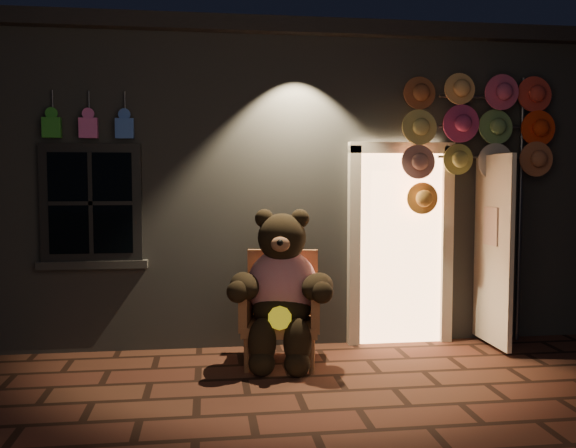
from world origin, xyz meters
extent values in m
plane|color=#522D1F|center=(0.00, 0.00, 0.00)|extent=(60.00, 60.00, 0.00)
cube|color=slate|center=(0.00, 4.00, 1.65)|extent=(7.00, 5.00, 3.30)
cube|color=black|center=(0.00, 4.00, 3.38)|extent=(7.30, 5.30, 0.16)
cube|color=black|center=(-1.90, 1.46, 1.55)|extent=(1.00, 0.10, 1.20)
cube|color=black|center=(-1.90, 1.43, 1.55)|extent=(0.82, 0.06, 1.02)
cube|color=slate|center=(-1.90, 1.46, 0.92)|extent=(1.10, 0.14, 0.08)
cube|color=#FFB272|center=(1.35, 1.48, 1.05)|extent=(0.92, 0.10, 2.10)
cube|color=beige|center=(0.83, 1.44, 1.05)|extent=(0.12, 0.12, 2.20)
cube|color=beige|center=(1.87, 1.44, 1.05)|extent=(0.12, 0.12, 2.20)
cube|color=beige|center=(1.35, 1.44, 2.13)|extent=(1.16, 0.12, 0.12)
cube|color=beige|center=(2.25, 1.10, 1.05)|extent=(0.05, 0.80, 2.00)
cube|color=#2B8925|center=(-2.25, 1.38, 2.30)|extent=(0.18, 0.07, 0.20)
cylinder|color=#59595E|center=(-2.25, 1.44, 2.55)|extent=(0.02, 0.02, 0.25)
cube|color=#D758A8|center=(-1.90, 1.38, 2.30)|extent=(0.18, 0.07, 0.20)
cylinder|color=#59595E|center=(-1.90, 1.44, 2.55)|extent=(0.02, 0.02, 0.25)
cube|color=blue|center=(-1.55, 1.38, 2.30)|extent=(0.18, 0.07, 0.20)
cylinder|color=#59595E|center=(-1.55, 1.44, 2.55)|extent=(0.02, 0.02, 0.25)
cube|color=#936139|center=(-0.04, 0.83, 0.37)|extent=(0.82, 0.77, 0.10)
cube|color=#936139|center=(0.02, 1.13, 0.73)|extent=(0.71, 0.21, 0.71)
cube|color=#936139|center=(-0.37, 0.87, 0.58)|extent=(0.19, 0.61, 0.40)
cube|color=#936139|center=(0.29, 0.75, 0.58)|extent=(0.19, 0.61, 0.40)
cylinder|color=#936139|center=(-0.39, 0.61, 0.16)|extent=(0.05, 0.05, 0.32)
cylinder|color=#936139|center=(0.21, 0.50, 0.16)|extent=(0.05, 0.05, 0.32)
cylinder|color=#936139|center=(-0.28, 1.16, 0.16)|extent=(0.05, 0.05, 0.32)
cylinder|color=#936139|center=(0.31, 1.05, 0.16)|extent=(0.05, 0.05, 0.32)
ellipsoid|color=red|center=(-0.02, 0.88, 0.76)|extent=(0.78, 0.66, 0.72)
ellipsoid|color=black|center=(-0.03, 0.80, 0.55)|extent=(0.64, 0.58, 0.34)
sphere|color=black|center=(-0.03, 0.83, 1.23)|extent=(0.54, 0.54, 0.46)
sphere|color=black|center=(-0.19, 0.89, 1.41)|extent=(0.18, 0.18, 0.18)
sphere|color=black|center=(0.15, 0.83, 1.41)|extent=(0.18, 0.18, 0.18)
ellipsoid|color=#916042|center=(-0.07, 0.62, 1.19)|extent=(0.20, 0.16, 0.15)
ellipsoid|color=black|center=(-0.40, 0.72, 0.79)|extent=(0.34, 0.51, 0.26)
ellipsoid|color=black|center=(0.28, 0.60, 0.79)|extent=(0.47, 0.54, 0.26)
ellipsoid|color=black|center=(-0.25, 0.53, 0.30)|extent=(0.26, 0.26, 0.45)
ellipsoid|color=black|center=(0.07, 0.47, 0.30)|extent=(0.26, 0.26, 0.45)
sphere|color=black|center=(-0.26, 0.47, 0.12)|extent=(0.24, 0.24, 0.24)
sphere|color=black|center=(0.06, 0.41, 0.12)|extent=(0.24, 0.24, 0.24)
cylinder|color=yellow|center=(-0.09, 0.50, 0.53)|extent=(0.23, 0.13, 0.21)
cylinder|color=#59595E|center=(2.69, 1.38, 1.45)|extent=(0.04, 0.04, 2.89)
cylinder|color=#59595E|center=(2.37, 1.36, 2.68)|extent=(1.29, 0.03, 0.03)
cylinder|color=#59595E|center=(2.37, 1.36, 2.36)|extent=(1.29, 0.03, 0.03)
cylinder|color=#59595E|center=(2.37, 1.36, 2.03)|extent=(1.29, 0.03, 0.03)
cylinder|color=#974F2C|center=(1.50, 1.30, 2.73)|extent=(0.36, 0.11, 0.37)
cylinder|color=#F2B164|center=(1.93, 1.27, 2.73)|extent=(0.36, 0.11, 0.37)
cylinder|color=#D44C78|center=(2.36, 1.24, 2.73)|extent=(0.36, 0.11, 0.37)
cylinder|color=#DD3E30|center=(2.79, 1.30, 2.73)|extent=(0.36, 0.11, 0.37)
cylinder|color=#DECB6A|center=(1.50, 1.27, 2.36)|extent=(0.36, 0.11, 0.37)
cylinder|color=#B5356E|center=(1.93, 1.24, 2.36)|extent=(0.36, 0.11, 0.37)
cylinder|color=#6C9E58|center=(2.36, 1.30, 2.36)|extent=(0.36, 0.11, 0.37)
cylinder|color=red|center=(2.79, 1.27, 2.36)|extent=(0.36, 0.11, 0.37)
cylinder|color=tan|center=(1.50, 1.24, 1.98)|extent=(0.36, 0.11, 0.37)
cylinder|color=#9EA34E|center=(1.93, 1.30, 1.98)|extent=(0.36, 0.11, 0.37)
cylinder|color=beige|center=(2.36, 1.27, 1.98)|extent=(0.36, 0.11, 0.37)
cylinder|color=#BD6942|center=(2.79, 1.24, 1.98)|extent=(0.36, 0.11, 0.37)
cylinder|color=#FEAD43|center=(1.50, 1.30, 1.61)|extent=(0.36, 0.11, 0.37)
camera|label=1|loc=(-0.74, -4.94, 1.77)|focal=38.00mm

